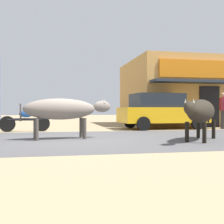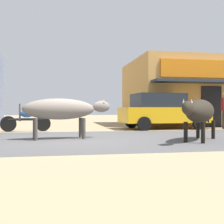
{
  "view_description": "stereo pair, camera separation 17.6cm",
  "coord_description": "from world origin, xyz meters",
  "px_view_note": "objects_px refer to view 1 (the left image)",
  "views": [
    {
      "loc": [
        -0.58,
        -8.81,
        0.9
      ],
      "look_at": [
        1.51,
        1.7,
        0.81
      ],
      "focal_mm": 46.8,
      "sensor_mm": 36.0,
      "label": 1
    },
    {
      "loc": [
        -0.41,
        -8.84,
        0.9
      ],
      "look_at": [
        1.51,
        1.7,
        0.81
      ],
      "focal_mm": 46.8,
      "sensor_mm": 36.0,
      "label": 2
    }
  ],
  "objects_px": {
    "parked_motorcycle": "(26,120)",
    "cow_near_brown": "(62,109)",
    "parked_hatchback_car": "(161,111)",
    "pedestrian_by_shop": "(223,108)",
    "cow_far_dark": "(201,111)"
  },
  "relations": [
    {
      "from": "cow_far_dark",
      "to": "pedestrian_by_shop",
      "type": "distance_m",
      "value": 5.76
    },
    {
      "from": "cow_far_dark",
      "to": "pedestrian_by_shop",
      "type": "height_order",
      "value": "pedestrian_by_shop"
    },
    {
      "from": "cow_near_brown",
      "to": "cow_far_dark",
      "type": "height_order",
      "value": "cow_near_brown"
    },
    {
      "from": "parked_hatchback_car",
      "to": "cow_near_brown",
      "type": "distance_m",
      "value": 6.1
    },
    {
      "from": "pedestrian_by_shop",
      "to": "parked_motorcycle",
      "type": "bearing_deg",
      "value": 179.57
    },
    {
      "from": "cow_far_dark",
      "to": "pedestrian_by_shop",
      "type": "xyz_separation_m",
      "value": [
        3.57,
        4.52,
        0.15
      ]
    },
    {
      "from": "cow_near_brown",
      "to": "cow_far_dark",
      "type": "bearing_deg",
      "value": -17.76
    },
    {
      "from": "parked_motorcycle",
      "to": "pedestrian_by_shop",
      "type": "distance_m",
      "value": 8.89
    },
    {
      "from": "parked_hatchback_car",
      "to": "parked_motorcycle",
      "type": "height_order",
      "value": "parked_hatchback_car"
    },
    {
      "from": "cow_far_dark",
      "to": "parked_motorcycle",
      "type": "bearing_deg",
      "value": 139.2
    },
    {
      "from": "parked_hatchback_car",
      "to": "cow_near_brown",
      "type": "height_order",
      "value": "parked_hatchback_car"
    },
    {
      "from": "cow_near_brown",
      "to": "cow_far_dark",
      "type": "relative_size",
      "value": 1.19
    },
    {
      "from": "parked_motorcycle",
      "to": "cow_near_brown",
      "type": "xyz_separation_m",
      "value": [
        1.39,
        -3.33,
        0.43
      ]
    },
    {
      "from": "cow_far_dark",
      "to": "pedestrian_by_shop",
      "type": "bearing_deg",
      "value": 51.69
    },
    {
      "from": "parked_motorcycle",
      "to": "cow_near_brown",
      "type": "height_order",
      "value": "cow_near_brown"
    }
  ]
}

